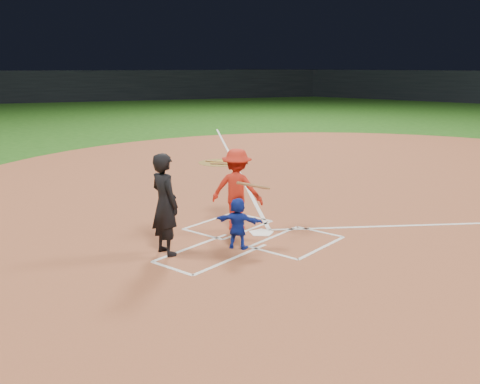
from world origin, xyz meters
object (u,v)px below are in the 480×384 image
Objects in this scene: catcher at (238,223)px; umpire at (165,204)px; home_plate at (261,233)px; batter_at_plate at (237,189)px; on_deck_circle at (220,163)px.

umpire is at bearing 29.01° from catcher.
home_plate is 0.56× the size of catcher.
home_plate is 1.14m from batter_at_plate.
catcher is 0.53× the size of umpire.
home_plate is at bearing -100.98° from catcher.
on_deck_circle is 8.71m from batter_at_plate.
catcher is (0.23, -1.12, 0.53)m from home_plate.
umpire is at bearing 73.15° from home_plate.
umpire is 1.10× the size of batter_at_plate.
home_plate is 9.07m from on_deck_circle.
home_plate is at bearing -42.91° from on_deck_circle.
umpire reaches higher than home_plate.
umpire reaches higher than on_deck_circle.
catcher is 1.56m from umpire.
umpire is (-0.69, -2.28, 1.02)m from home_plate.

